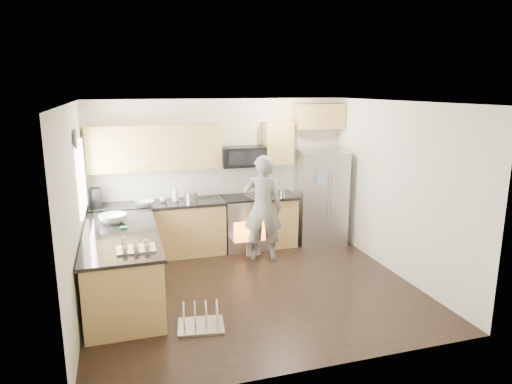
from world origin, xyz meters
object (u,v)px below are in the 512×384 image
object	(u,v)px
person	(263,208)
dish_rack	(201,320)
stove_range	(245,211)
refrigerator	(322,197)

from	to	relation	value
person	dish_rack	size ratio (longest dim) A/B	2.92
stove_range	dish_rack	distance (m)	2.89
stove_range	refrigerator	bearing A→B (deg)	-4.40
dish_rack	refrigerator	bearing A→B (deg)	42.27
refrigerator	person	bearing A→B (deg)	-148.08
stove_range	person	xyz separation A→B (m)	(0.13, -0.63, 0.20)
person	dish_rack	distance (m)	2.49
person	dish_rack	bearing A→B (deg)	72.82
refrigerator	dish_rack	distance (m)	3.69
stove_range	person	size ratio (longest dim) A/B	1.03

